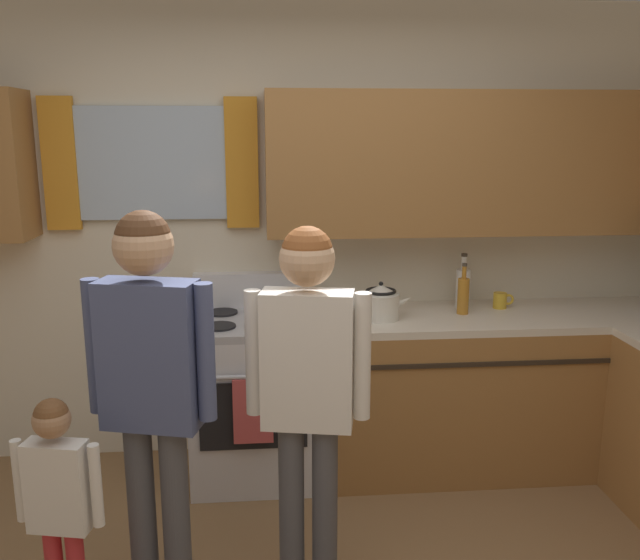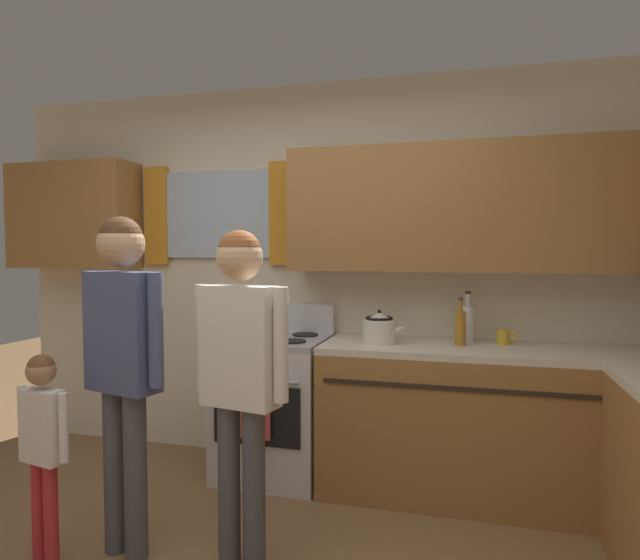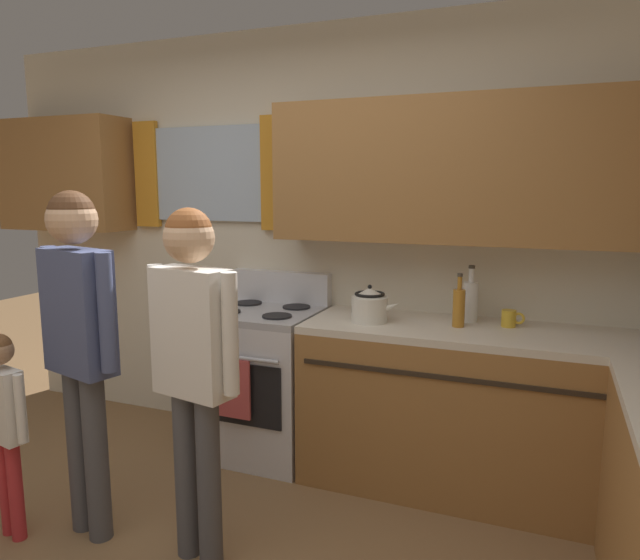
# 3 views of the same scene
# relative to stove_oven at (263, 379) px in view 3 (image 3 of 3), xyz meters

# --- Properties ---
(back_wall_unit) EXTENTS (4.60, 0.42, 2.60)m
(back_wall_unit) POSITION_rel_stove_oven_xyz_m (0.28, 0.27, 1.01)
(back_wall_unit) COLOR beige
(back_wall_unit) RESTS_ON ground
(kitchen_counter_run) EXTENTS (2.13, 1.81, 0.90)m
(kitchen_counter_run) POSITION_rel_stove_oven_xyz_m (1.69, -0.33, -0.02)
(kitchen_counter_run) COLOR #9E6B38
(kitchen_counter_run) RESTS_ON ground
(stove_oven) EXTENTS (0.67, 0.67, 1.10)m
(stove_oven) POSITION_rel_stove_oven_xyz_m (0.00, 0.00, 0.00)
(stove_oven) COLOR silver
(stove_oven) RESTS_ON ground
(bottle_milk_white) EXTENTS (0.08, 0.08, 0.31)m
(bottle_milk_white) POSITION_rel_stove_oven_xyz_m (1.20, 0.15, 0.55)
(bottle_milk_white) COLOR white
(bottle_milk_white) RESTS_ON kitchen_counter_run
(bottle_oil_amber) EXTENTS (0.06, 0.06, 0.29)m
(bottle_oil_amber) POSITION_rel_stove_oven_xyz_m (1.16, 0.01, 0.54)
(bottle_oil_amber) COLOR #B27223
(bottle_oil_amber) RESTS_ON kitchen_counter_run
(mug_mustard_yellow) EXTENTS (0.12, 0.08, 0.09)m
(mug_mustard_yellow) POSITION_rel_stove_oven_xyz_m (1.42, 0.11, 0.48)
(mug_mustard_yellow) COLOR gold
(mug_mustard_yellow) RESTS_ON kitchen_counter_run
(stovetop_kettle) EXTENTS (0.27, 0.20, 0.21)m
(stovetop_kettle) POSITION_rel_stove_oven_xyz_m (0.69, -0.05, 0.53)
(stovetop_kettle) COLOR silver
(stovetop_kettle) RESTS_ON kitchen_counter_run
(adult_holding_child) EXTENTS (0.49, 0.24, 1.62)m
(adult_holding_child) POSITION_rel_stove_oven_xyz_m (-0.36, -1.09, 0.55)
(adult_holding_child) COLOR #4C4C51
(adult_holding_child) RESTS_ON ground
(adult_in_plaid) EXTENTS (0.48, 0.21, 1.55)m
(adult_in_plaid) POSITION_rel_stove_oven_xyz_m (0.23, -1.06, 0.51)
(adult_in_plaid) COLOR #4C4C51
(adult_in_plaid) RESTS_ON ground
(small_child) EXTENTS (0.33, 0.14, 0.98)m
(small_child) POSITION_rel_stove_oven_xyz_m (-0.68, -1.25, 0.15)
(small_child) COLOR red
(small_child) RESTS_ON ground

